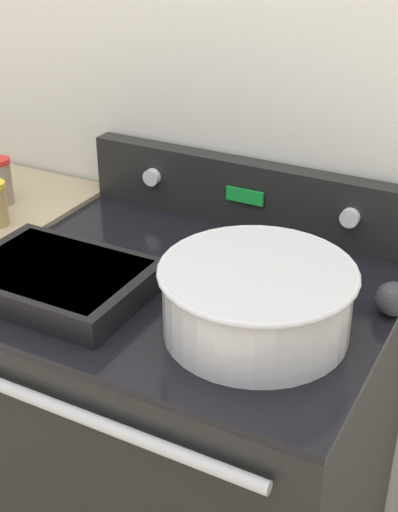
{
  "coord_description": "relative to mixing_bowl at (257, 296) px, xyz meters",
  "views": [
    {
      "loc": [
        0.6,
        -0.74,
        1.64
      ],
      "look_at": [
        0.02,
        0.35,
        0.98
      ],
      "focal_mm": 50.0,
      "sensor_mm": 36.0,
      "label": 1
    }
  ],
  "objects": [
    {
      "name": "kitchen_wall",
      "position": [
        -0.19,
        0.46,
        0.25
      ],
      "size": [
        8.0,
        0.05,
        2.5
      ],
      "color": "silver",
      "rests_on": "ground_plane"
    },
    {
      "name": "control_panel",
      "position": [
        -0.19,
        0.4,
        0.0
      ],
      "size": [
        0.81,
        0.07,
        0.16
      ],
      "color": "black",
      "rests_on": "stove_range"
    },
    {
      "name": "casserole_dish",
      "position": [
        -0.4,
        -0.05,
        -0.04
      ],
      "size": [
        0.35,
        0.26,
        0.05
      ],
      "color": "black",
      "rests_on": "stove_range"
    },
    {
      "name": "mixing_bowl",
      "position": [
        0.0,
        0.0,
        0.0
      ],
      "size": [
        0.35,
        0.35,
        0.13
      ],
      "color": "silver",
      "rests_on": "stove_range"
    },
    {
      "name": "ladle",
      "position": [
        0.2,
        0.19,
        -0.04
      ],
      "size": [
        0.06,
        0.26,
        0.06
      ],
      "color": "#333338",
      "rests_on": "stove_range"
    },
    {
      "name": "spice_jar_red_cap",
      "position": [
        -0.76,
        0.21,
        -0.0
      ],
      "size": [
        0.05,
        0.05,
        0.11
      ],
      "color": "gray",
      "rests_on": "side_counter"
    },
    {
      "name": "stove_range",
      "position": [
        -0.19,
        0.09,
        -0.54
      ],
      "size": [
        0.81,
        0.69,
        0.92
      ],
      "color": "black",
      "rests_on": "ground_plane"
    }
  ]
}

